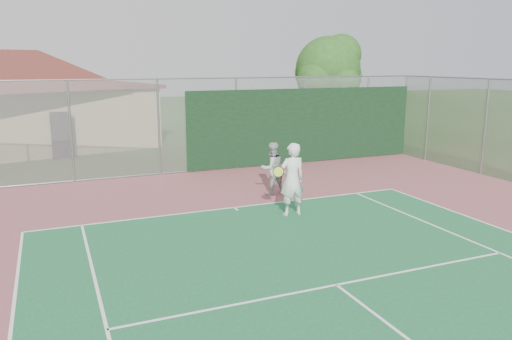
{
  "coord_description": "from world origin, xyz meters",
  "views": [
    {
      "loc": [
        -4.7,
        -0.95,
        4.05
      ],
      "look_at": [
        0.15,
        10.63,
        1.35
      ],
      "focal_mm": 35.0,
      "sensor_mm": 36.0,
      "label": 1
    }
  ],
  "objects_px": {
    "tree": "(329,71)",
    "clubhouse": "(13,90)",
    "player_white_front": "(292,180)",
    "player_grey_back": "(272,169)"
  },
  "relations": [
    {
      "from": "tree",
      "to": "clubhouse",
      "type": "bearing_deg",
      "value": 165.53
    },
    {
      "from": "clubhouse",
      "to": "player_white_front",
      "type": "bearing_deg",
      "value": -76.67
    },
    {
      "from": "tree",
      "to": "player_white_front",
      "type": "bearing_deg",
      "value": -124.81
    },
    {
      "from": "clubhouse",
      "to": "player_grey_back",
      "type": "bearing_deg",
      "value": -71.44
    },
    {
      "from": "clubhouse",
      "to": "tree",
      "type": "relative_size",
      "value": 2.6
    },
    {
      "from": "player_grey_back",
      "to": "clubhouse",
      "type": "bearing_deg",
      "value": -64.5
    },
    {
      "from": "clubhouse",
      "to": "player_grey_back",
      "type": "distance_m",
      "value": 15.07
    },
    {
      "from": "player_white_front",
      "to": "player_grey_back",
      "type": "distance_m",
      "value": 2.27
    },
    {
      "from": "clubhouse",
      "to": "player_grey_back",
      "type": "height_order",
      "value": "clubhouse"
    },
    {
      "from": "clubhouse",
      "to": "tree",
      "type": "xyz_separation_m",
      "value": [
        15.05,
        -3.88,
        0.83
      ]
    }
  ]
}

